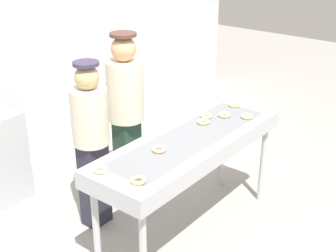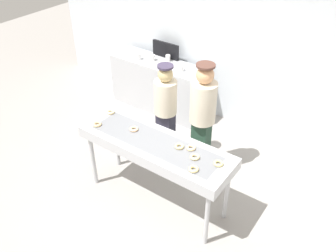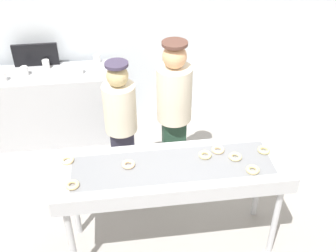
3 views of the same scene
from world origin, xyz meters
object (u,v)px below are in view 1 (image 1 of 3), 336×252
object	(u,v)px
plain_donut_0	(138,180)
worker_baker	(126,106)
plain_donut_3	(247,116)
worker_assistant	(91,138)
plain_donut_7	(234,105)
fryer_conveyor	(191,146)
plain_donut_6	(224,115)
plain_donut_1	(206,116)
plain_donut_2	(159,149)
plain_donut_4	(203,122)
plain_donut_5	(100,170)

from	to	relation	value
plain_donut_0	worker_baker	distance (m)	1.42
plain_donut_3	worker_assistant	distance (m)	1.43
worker_assistant	plain_donut_7	bearing A→B (deg)	167.26
fryer_conveyor	plain_donut_6	distance (m)	0.56
plain_donut_1	plain_donut_2	bearing A→B (deg)	-173.41
plain_donut_6	fryer_conveyor	bearing A→B (deg)	-178.03
plain_donut_4	plain_donut_7	world-z (taller)	same
fryer_conveyor	plain_donut_5	size ratio (longest dim) A/B	17.82
plain_donut_1	plain_donut_4	bearing A→B (deg)	-156.65
plain_donut_0	plain_donut_5	distance (m)	0.32
plain_donut_2	plain_donut_6	distance (m)	0.93
plain_donut_5	plain_donut_6	bearing A→B (deg)	-5.95
plain_donut_0	plain_donut_5	size ratio (longest dim) A/B	1.00
plain_donut_3	plain_donut_7	world-z (taller)	same
plain_donut_7	worker_assistant	size ratio (longest dim) A/B	0.07
plain_donut_0	plain_donut_7	xyz separation A→B (m)	(1.66, 0.23, 0.00)
plain_donut_0	worker_assistant	distance (m)	1.04
fryer_conveyor	worker_baker	size ratio (longest dim) A/B	1.18
plain_donut_2	plain_donut_6	world-z (taller)	same
plain_donut_0	plain_donut_2	distance (m)	0.50
plain_donut_2	plain_donut_5	world-z (taller)	same
plain_donut_2	plain_donut_3	bearing A→B (deg)	-11.51
worker_baker	worker_assistant	bearing A→B (deg)	11.87
plain_donut_1	worker_assistant	bearing A→B (deg)	141.96
plain_donut_1	plain_donut_6	distance (m)	0.17
plain_donut_2	plain_donut_0	bearing A→B (deg)	-157.38
plain_donut_1	worker_assistant	xyz separation A→B (m)	(-0.84, 0.65, -0.11)
plain_donut_7	plain_donut_4	bearing A→B (deg)	179.66
plain_donut_7	worker_baker	bearing A→B (deg)	130.33
plain_donut_3	worker_assistant	xyz separation A→B (m)	(-1.06, 0.96, -0.11)
fryer_conveyor	plain_donut_4	world-z (taller)	plain_donut_4
plain_donut_1	plain_donut_0	bearing A→B (deg)	-167.30
plain_donut_5	worker_assistant	bearing A→B (deg)	52.07
plain_donut_7	worker_assistant	bearing A→B (deg)	150.12
plain_donut_3	plain_donut_2	bearing A→B (deg)	168.49
fryer_conveyor	plain_donut_0	xyz separation A→B (m)	(-0.83, -0.15, 0.10)
plain_donut_3	plain_donut_5	size ratio (longest dim) A/B	1.00
plain_donut_6	plain_donut_7	distance (m)	0.28
plain_donut_3	plain_donut_5	world-z (taller)	same
worker_baker	plain_donut_6	bearing A→B (deg)	117.26
plain_donut_0	plain_donut_3	bearing A→B (deg)	-0.67
plain_donut_4	plain_donut_7	size ratio (longest dim) A/B	1.00
fryer_conveyor	plain_donut_5	world-z (taller)	plain_donut_5
plain_donut_5	worker_baker	size ratio (longest dim) A/B	0.07
worker_assistant	plain_donut_3	bearing A→B (deg)	155.16
plain_donut_1	plain_donut_2	size ratio (longest dim) A/B	1.00
plain_donut_2	plain_donut_5	xyz separation A→B (m)	(-0.52, 0.13, 0.00)
plain_donut_0	plain_donut_5	world-z (taller)	same
plain_donut_1	plain_donut_2	world-z (taller)	same
plain_donut_1	plain_donut_3	bearing A→B (deg)	-53.20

